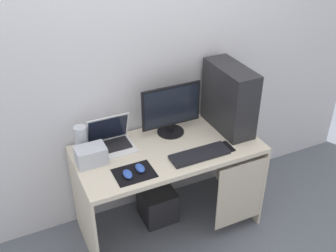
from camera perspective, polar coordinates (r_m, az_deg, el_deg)
ground_plane at (r=3.34m, az=0.00°, el=-13.45°), size 8.00×8.00×0.00m
wall_back at (r=2.89m, az=-3.07°, el=10.05°), size 4.00×0.05×2.60m
desk at (r=2.95m, az=0.39°, el=-5.56°), size 1.32×0.65×0.73m
pc_tower at (r=3.01m, az=8.65°, el=3.93°), size 0.20×0.48×0.50m
monitor at (r=2.93m, az=0.44°, el=2.23°), size 0.46×0.20×0.39m
laptop at (r=2.88m, az=-8.11°, el=-2.10°), size 0.31×0.25×0.24m
speaker at (r=2.84m, az=-12.16°, el=-1.85°), size 0.09×0.09×0.20m
projector at (r=2.73m, az=-10.82°, el=-4.09°), size 0.20×0.14×0.12m
keyboard at (r=2.79m, az=4.50°, el=-4.03°), size 0.42×0.14×0.02m
mousepad at (r=2.64m, az=-4.80°, el=-6.66°), size 0.26×0.20×0.00m
mouse_left at (r=2.64m, az=-3.98°, el=-5.96°), size 0.06×0.10×0.03m
mouse_right at (r=2.60m, az=-5.73°, el=-6.79°), size 0.06×0.10×0.03m
cell_phone at (r=2.90m, az=8.28°, el=-2.93°), size 0.07×0.13×0.01m
subwoofer at (r=3.30m, az=-1.47°, el=-11.00°), size 0.27×0.27×0.27m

